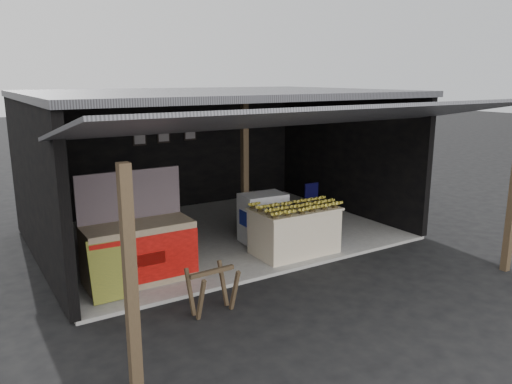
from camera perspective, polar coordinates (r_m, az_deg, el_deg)
ground at (r=8.68m, az=3.55°, el=-9.26°), size 80.00×80.00×0.00m
concrete_slab at (r=10.67m, az=-4.30°, el=-4.77°), size 7.00×5.00×0.06m
shophouse at (r=10.51m, az=-5.30°, el=6.50°), size 7.40×7.29×3.02m
banana_table at (r=9.35m, az=4.41°, el=-4.39°), size 1.59×0.99×0.86m
banana_pile at (r=9.21m, az=4.47°, el=-1.32°), size 1.46×0.89×0.17m
white_crate at (r=9.95m, az=0.80°, el=-2.95°), size 0.92×0.66×0.97m
neighbor_stall at (r=8.26m, az=-13.26°, el=-6.42°), size 1.72×0.78×1.77m
green_signboard at (r=7.71m, az=-16.24°, el=-8.50°), size 0.62×0.26×0.91m
sawhorse at (r=7.17m, az=-5.01°, el=-10.64°), size 0.69×0.60×0.66m
water_barrel at (r=10.05m, az=7.97°, el=-4.42°), size 0.32×0.32×0.47m
plastic_chair at (r=11.74m, az=6.59°, el=-0.64°), size 0.38×0.38×0.80m
magenta_rug at (r=11.34m, az=4.70°, el=-3.51°), size 1.60×1.15×0.01m
picture_frames at (r=12.34m, az=-10.39°, el=6.52°), size 1.62×0.04×0.46m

